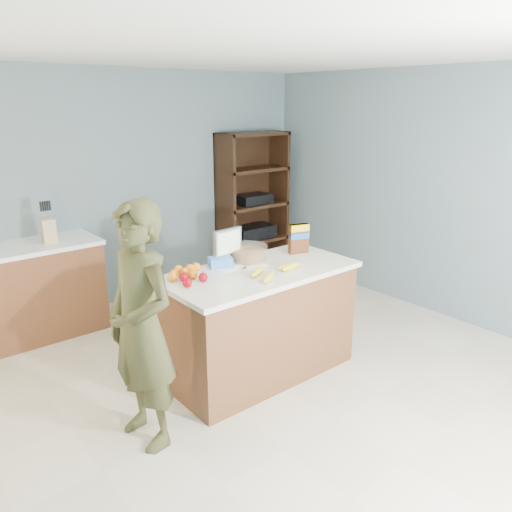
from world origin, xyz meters
TOP-DOWN VIEW (x-y plane):
  - floor at (0.00, 0.00)m, footprint 4.50×5.00m
  - walls at (0.00, 0.00)m, footprint 4.52×5.02m
  - counter_peninsula at (0.00, 0.30)m, footprint 1.56×0.76m
  - back_cabinet at (-1.20, 2.20)m, footprint 1.24×0.62m
  - shelving_unit at (1.55, 2.35)m, footprint 0.90×0.40m
  - person at (-1.12, 0.12)m, footprint 0.45×0.63m
  - knife_block at (-1.01, 2.16)m, footprint 0.12×0.10m
  - envelopes at (-0.07, 0.41)m, footprint 0.40×0.22m
  - bananas at (0.05, 0.15)m, footprint 0.52×0.30m
  - apples at (-0.58, 0.38)m, footprint 0.22×0.19m
  - oranges at (-0.53, 0.54)m, footprint 0.33×0.23m
  - blue_carton at (-0.20, 0.55)m, footprint 0.21×0.18m
  - salad_bowl at (0.08, 0.54)m, footprint 0.30×0.30m
  - tv at (-0.08, 0.61)m, footprint 0.28×0.12m
  - cereal_box at (0.54, 0.43)m, footprint 0.18×0.11m

SIDE VIEW (x-z plane):
  - floor at x=0.00m, z-range -0.01..0.01m
  - counter_peninsula at x=0.00m, z-range -0.03..0.87m
  - back_cabinet at x=-1.20m, z-range 0.00..0.90m
  - person at x=-1.12m, z-range 0.00..1.62m
  - shelving_unit at x=1.55m, z-range -0.04..1.76m
  - envelopes at x=-0.07m, z-range 0.90..0.90m
  - bananas at x=0.05m, z-range 0.90..0.95m
  - oranges at x=-0.53m, z-range 0.90..0.97m
  - apples at x=-0.58m, z-range 0.90..0.97m
  - blue_carton at x=-0.20m, z-range 0.90..0.98m
  - salad_bowl at x=0.08m, z-range 0.89..1.02m
  - knife_block at x=-1.01m, z-range 0.86..1.17m
  - cereal_box at x=0.54m, z-range 0.92..1.18m
  - tv at x=-0.08m, z-range 0.92..1.20m
  - walls at x=0.00m, z-range 0.40..2.91m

